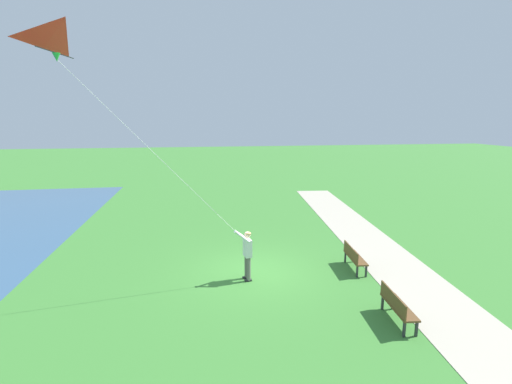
{
  "coord_description": "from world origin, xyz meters",
  "views": [
    {
      "loc": [
        1.92,
        11.93,
        5.45
      ],
      "look_at": [
        0.18,
        1.29,
        3.23
      ],
      "focal_mm": 25.05,
      "sensor_mm": 36.0,
      "label": 1
    }
  ],
  "objects_px": {
    "person_kite_flyer": "(247,251)",
    "park_bench_far_walkway": "(397,305)",
    "flying_kite": "(68,41)",
    "park_bench_near_walkway": "(354,256)"
  },
  "relations": [
    {
      "from": "person_kite_flyer",
      "to": "park_bench_near_walkway",
      "type": "relative_size",
      "value": 1.19
    },
    {
      "from": "park_bench_near_walkway",
      "to": "park_bench_far_walkway",
      "type": "relative_size",
      "value": 1.0
    },
    {
      "from": "flying_kite",
      "to": "park_bench_near_walkway",
      "type": "xyz_separation_m",
      "value": [
        -8.76,
        -1.11,
        -6.91
      ]
    },
    {
      "from": "person_kite_flyer",
      "to": "flying_kite",
      "type": "distance_m",
      "value": 8.01
    },
    {
      "from": "person_kite_flyer",
      "to": "park_bench_far_walkway",
      "type": "height_order",
      "value": "person_kite_flyer"
    },
    {
      "from": "flying_kite",
      "to": "person_kite_flyer",
      "type": "bearing_deg",
      "value": -169.62
    },
    {
      "from": "person_kite_flyer",
      "to": "flying_kite",
      "type": "bearing_deg",
      "value": 10.38
    },
    {
      "from": "person_kite_flyer",
      "to": "park_bench_near_walkway",
      "type": "height_order",
      "value": "person_kite_flyer"
    },
    {
      "from": "person_kite_flyer",
      "to": "park_bench_far_walkway",
      "type": "relative_size",
      "value": 1.19
    },
    {
      "from": "flying_kite",
      "to": "park_bench_far_walkway",
      "type": "xyz_separation_m",
      "value": [
        -8.41,
        2.38,
        -6.91
      ]
    }
  ]
}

